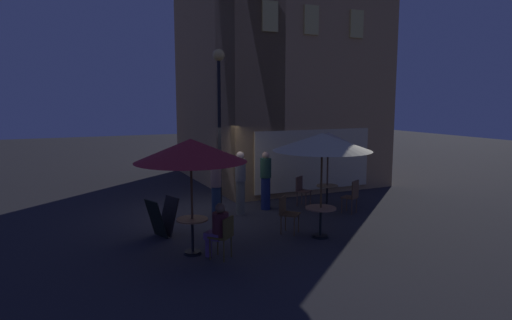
% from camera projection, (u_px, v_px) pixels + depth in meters
% --- Properties ---
extents(ground_plane, '(60.00, 60.00, 0.00)m').
position_uv_depth(ground_plane, '(212.00, 213.00, 12.92)').
color(ground_plane, '#29282B').
extents(cafe_building, '(6.51, 7.45, 8.30)m').
position_uv_depth(cafe_building, '(261.00, 78.00, 16.55)').
color(cafe_building, tan).
rests_on(cafe_building, ground).
extents(street_lamp_near_corner, '(0.35, 0.35, 4.81)m').
position_uv_depth(street_lamp_near_corner, '(219.00, 96.00, 13.01)').
color(street_lamp_near_corner, black).
rests_on(street_lamp_near_corner, ground).
extents(menu_sandwich_board, '(0.81, 0.74, 0.94)m').
position_uv_depth(menu_sandwich_board, '(162.00, 217.00, 10.64)').
color(menu_sandwich_board, black).
rests_on(menu_sandwich_board, ground).
extents(cafe_table_0, '(0.74, 0.74, 0.74)m').
position_uv_depth(cafe_table_0, '(321.00, 215.00, 10.57)').
color(cafe_table_0, black).
rests_on(cafe_table_0, ground).
extents(cafe_table_1, '(0.65, 0.65, 0.75)m').
position_uv_depth(cafe_table_1, '(327.00, 193.00, 13.29)').
color(cafe_table_1, black).
rests_on(cafe_table_1, ground).
extents(cafe_table_2, '(0.68, 0.68, 0.78)m').
position_uv_depth(cafe_table_2, '(192.00, 229.00, 9.43)').
color(cafe_table_2, black).
rests_on(cafe_table_2, ground).
extents(patio_umbrella_0, '(2.36, 2.36, 2.55)m').
position_uv_depth(patio_umbrella_0, '(322.00, 142.00, 10.33)').
color(patio_umbrella_0, black).
rests_on(patio_umbrella_0, ground).
extents(patio_umbrella_1, '(2.04, 2.04, 2.36)m').
position_uv_depth(patio_umbrella_1, '(328.00, 141.00, 13.07)').
color(patio_umbrella_1, black).
rests_on(patio_umbrella_1, ground).
extents(patio_umbrella_2, '(2.39, 2.39, 2.52)m').
position_uv_depth(patio_umbrella_2, '(191.00, 151.00, 9.20)').
color(patio_umbrella_2, black).
rests_on(patio_umbrella_2, ground).
extents(cafe_chair_0, '(0.61, 0.61, 0.93)m').
position_uv_depth(cafe_chair_0, '(286.00, 211.00, 10.91)').
color(cafe_chair_0, brown).
rests_on(cafe_chair_0, ground).
extents(cafe_chair_1, '(0.54, 0.54, 0.92)m').
position_uv_depth(cafe_chair_1, '(302.00, 188.00, 13.77)').
color(cafe_chair_1, brown).
rests_on(cafe_chair_1, ground).
extents(cafe_chair_2, '(0.53, 0.53, 0.99)m').
position_uv_depth(cafe_chair_2, '(352.00, 194.00, 12.77)').
color(cafe_chair_2, brown).
rests_on(cafe_chair_2, ground).
extents(cafe_chair_3, '(0.58, 0.58, 0.91)m').
position_uv_depth(cafe_chair_3, '(224.00, 233.00, 9.11)').
color(cafe_chair_3, '#50411A').
rests_on(cafe_chair_3, ground).
extents(patron_seated_0, '(0.51, 0.53, 1.20)m').
position_uv_depth(patron_seated_0, '(218.00, 227.00, 9.15)').
color(patron_seated_0, '#583C6A').
rests_on(patron_seated_0, ground).
extents(patron_standing_1, '(0.34, 0.34, 1.78)m').
position_uv_depth(patron_standing_1, '(266.00, 180.00, 13.24)').
color(patron_standing_1, navy).
rests_on(patron_standing_1, ground).
extents(patron_standing_2, '(0.31, 0.31, 1.68)m').
position_uv_depth(patron_standing_2, '(216.00, 188.00, 12.39)').
color(patron_standing_2, '#25354A').
rests_on(patron_standing_2, ground).
extents(patron_standing_3, '(0.31, 0.31, 1.85)m').
position_uv_depth(patron_standing_3, '(240.00, 182.00, 12.65)').
color(patron_standing_3, '#74715B').
rests_on(patron_standing_3, ground).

